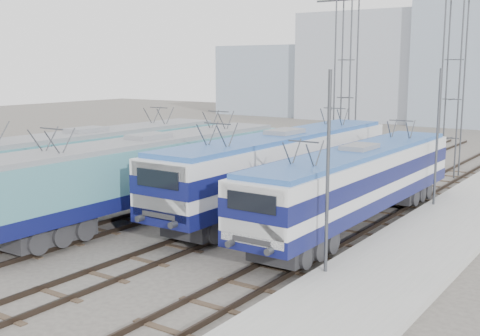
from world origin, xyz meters
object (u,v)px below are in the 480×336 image
Objects in this scene: locomotive_center_right at (282,163)px; locomotive_far_right at (357,179)px; mast_mid at (437,141)px; locomotive_far_left at (84,161)px; mast_front at (328,178)px; catenary_tower_east at (453,73)px; catenary_tower_west at (346,73)px; locomotive_center_left at (146,170)px.

locomotive_center_right reaches higher than locomotive_far_right.
locomotive_far_left is at bearing -149.91° from mast_mid.
mast_front is at bearing -90.00° from mast_mid.
mast_front is (2.10, -22.00, -3.14)m from catenary_tower_east.
catenary_tower_west is at bearing 100.55° from locomotive_center_right.
locomotive_center_right is at bearing 28.15° from locomotive_far_left.
mast_front reaches higher than locomotive_far_right.
mast_mid is (15.35, 8.89, 1.20)m from locomotive_far_left.
locomotive_center_right is 1.08× the size of locomotive_far_right.
locomotive_center_left is 1.53× the size of catenary_tower_east.
catenary_tower_west is at bearing 82.49° from locomotive_center_left.
mast_mid is at bearing 70.71° from locomotive_far_right.
locomotive_far_left is at bearing -125.04° from catenary_tower_east.
locomotive_center_left is 9.76m from locomotive_far_right.
locomotive_center_left is at bearing -2.21° from locomotive_far_left.
locomotive_center_right is at bearing -79.45° from catenary_tower_west.
mast_front and mast_mid have the same top height.
mast_front is 1.00× the size of mast_mid.
catenary_tower_east reaches higher than locomotive_center_left.
catenary_tower_west is (6.75, 16.89, 4.34)m from locomotive_far_left.
locomotive_far_right is (9.00, 3.78, -0.08)m from locomotive_center_left.
catenary_tower_west is 6.80m from catenary_tower_east.
locomotive_center_left is 21.43m from catenary_tower_east.
mast_front is (10.85, -2.93, 1.21)m from locomotive_center_left.
catenary_tower_east is 1.71× the size of mast_front.
catenary_tower_east is (13.25, 18.89, 4.34)m from locomotive_far_left.
mast_front is at bearing -66.73° from catenary_tower_west.
locomotive_center_right is 1.55× the size of catenary_tower_west.
locomotive_center_left is at bearing -132.04° from locomotive_center_right.
locomotive_center_left is at bearing -140.11° from mast_mid.
locomotive_center_left is 1.53× the size of catenary_tower_west.
locomotive_center_left is 2.63× the size of mast_front.
locomotive_far_right is (4.50, -1.21, -0.17)m from locomotive_center_right.
catenary_tower_west is 22.00m from mast_front.
locomotive_far_right is 1.43× the size of catenary_tower_west.
catenary_tower_west is at bearing 113.27° from mast_front.
catenary_tower_west is at bearing -162.90° from catenary_tower_east.
mast_front is (1.85, -6.71, 1.30)m from locomotive_far_right.
catenary_tower_east reaches higher than locomotive_far_left.
locomotive_center_left is 2.63× the size of mast_mid.
mast_mid is at bearing -42.93° from catenary_tower_west.
locomotive_far_left is at bearing 168.56° from mast_front.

